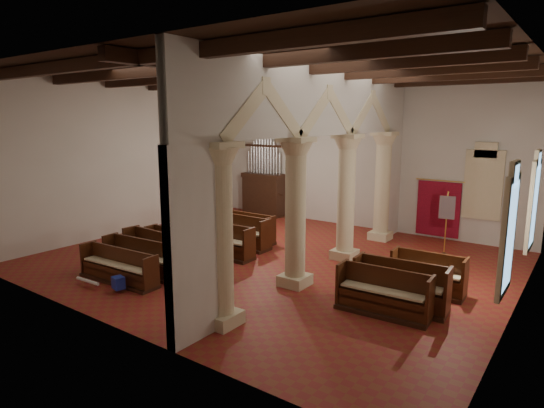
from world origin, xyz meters
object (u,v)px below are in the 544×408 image
(pipe_organ, at_px, (264,187))
(aisle_pew_0, at_px, (383,299))
(lectern, at_px, (278,207))
(processional_banner, at_px, (445,233))
(nave_pew_0, at_px, (118,271))

(pipe_organ, height_order, aisle_pew_0, pipe_organ)
(lectern, height_order, aisle_pew_0, lectern)
(pipe_organ, relative_size, lectern, 3.60)
(processional_banner, distance_m, nave_pew_0, 10.48)
(pipe_organ, distance_m, processional_banner, 9.03)
(processional_banner, bearing_deg, pipe_organ, 158.59)
(nave_pew_0, distance_m, aisle_pew_0, 7.27)
(pipe_organ, distance_m, nave_pew_0, 9.97)
(lectern, xyz_separation_m, aisle_pew_0, (8.16, -7.35, -0.14))
(pipe_organ, height_order, processional_banner, pipe_organ)
(lectern, distance_m, processional_banner, 8.19)
(lectern, height_order, processional_banner, processional_banner)
(lectern, relative_size, processional_banner, 0.56)
(processional_banner, bearing_deg, aisle_pew_0, -99.19)
(pipe_organ, distance_m, aisle_pew_0, 11.68)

